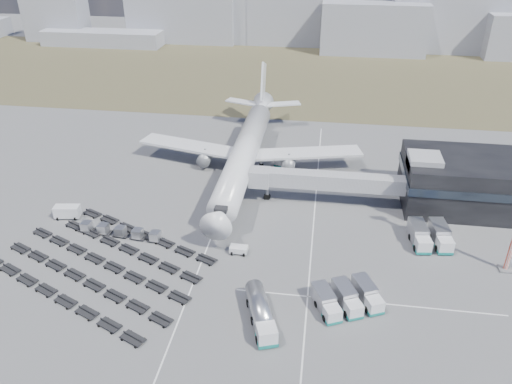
# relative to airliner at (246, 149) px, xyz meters

# --- Properties ---
(ground) EXTENTS (420.00, 420.00, 0.00)m
(ground) POSITION_rel_airliner_xyz_m (0.00, -32.38, -5.29)
(ground) COLOR #565659
(ground) RESTS_ON ground
(grass_strip) EXTENTS (420.00, 90.00, 0.01)m
(grass_strip) POSITION_rel_airliner_xyz_m (0.00, 77.62, -5.29)
(grass_strip) COLOR #47432B
(grass_strip) RESTS_ON ground
(lane_markings) EXTENTS (47.12, 110.00, 0.01)m
(lane_markings) POSITION_rel_airliner_xyz_m (9.77, -29.38, -5.29)
(lane_markings) COLOR silver
(lane_markings) RESTS_ON ground
(terminal) EXTENTS (30.40, 16.40, 11.00)m
(terminal) POSITION_rel_airliner_xyz_m (47.77, -8.41, -0.04)
(terminal) COLOR black
(terminal) RESTS_ON ground
(jet_bridge) EXTENTS (30.30, 3.80, 7.05)m
(jet_bridge) POSITION_rel_airliner_xyz_m (15.90, -11.95, -0.24)
(jet_bridge) COLOR #939399
(jet_bridge) RESTS_ON ground
(airliner) EXTENTS (51.59, 64.53, 17.62)m
(airliner) POSITION_rel_airliner_xyz_m (0.00, 0.00, 0.00)
(airliner) COLOR silver
(airliner) RESTS_ON ground
(skyline) EXTENTS (301.68, 26.33, 24.83)m
(skyline) POSITION_rel_airliner_xyz_m (9.65, 119.87, 5.03)
(skyline) COLOR #90929E
(skyline) RESTS_ON ground
(fuel_tanker) EXTENTS (6.08, 11.07, 3.48)m
(fuel_tanker) POSITION_rel_airliner_xyz_m (9.67, -46.72, -3.55)
(fuel_tanker) COLOR silver
(fuel_tanker) RESTS_ON ground
(pushback_tug) EXTENTS (3.07, 1.80, 1.38)m
(pushback_tug) POSITION_rel_airliner_xyz_m (3.73, -30.98, -4.60)
(pushback_tug) COLOR silver
(pushback_tug) RESTS_ON ground
(utility_van) EXTENTS (4.98, 2.79, 2.49)m
(utility_van) POSITION_rel_airliner_xyz_m (-30.51, -24.41, -4.05)
(utility_van) COLOR silver
(utility_van) RESTS_ON ground
(catering_truck) EXTENTS (3.73, 5.95, 2.54)m
(catering_truck) POSITION_rel_airliner_xyz_m (7.79, 5.00, -3.99)
(catering_truck) COLOR silver
(catering_truck) RESTS_ON ground
(service_trucks_near) EXTENTS (10.92, 9.82, 2.72)m
(service_trucks_near) POSITION_rel_airliner_xyz_m (21.76, -41.57, -3.81)
(service_trucks_near) COLOR silver
(service_trucks_near) RESTS_ON ground
(service_trucks_far) EXTENTS (7.16, 8.24, 3.03)m
(service_trucks_far) POSITION_rel_airliner_xyz_m (36.33, -23.33, -3.64)
(service_trucks_far) COLOR silver
(service_trucks_far) RESTS_ON ground
(uld_row) EXTENTS (16.28, 3.21, 1.78)m
(uld_row) POSITION_rel_airliner_xyz_m (-18.14, -29.01, -4.23)
(uld_row) COLOR black
(uld_row) RESTS_ON ground
(baggage_dollies) EXTENTS (40.08, 33.36, 0.83)m
(baggage_dollies) POSITION_rel_airliner_xyz_m (-17.92, -37.52, -4.88)
(baggage_dollies) COLOR black
(baggage_dollies) RESTS_ON ground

